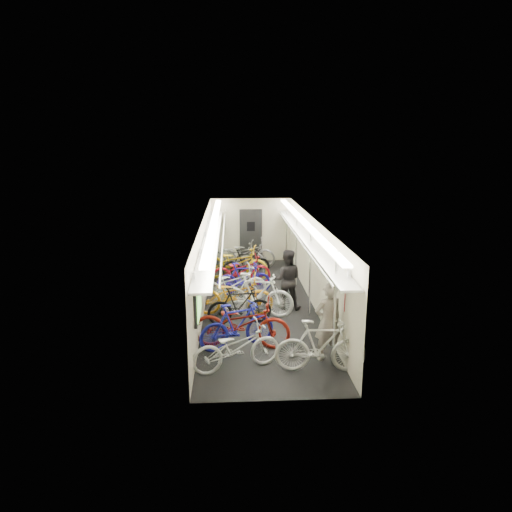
{
  "coord_description": "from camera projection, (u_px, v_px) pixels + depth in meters",
  "views": [
    {
      "loc": [
        -0.75,
        -12.09,
        4.32
      ],
      "look_at": [
        -0.02,
        0.97,
        1.15
      ],
      "focal_mm": 32.0,
      "sensor_mm": 36.0,
      "label": 1
    }
  ],
  "objects": [
    {
      "name": "train_car_shell",
      "position": [
        245.0,
        241.0,
        13.07
      ],
      "size": [
        10.0,
        10.0,
        10.0
      ],
      "color": "black",
      "rests_on": "ground"
    },
    {
      "name": "bicycle_3",
      "position": [
        240.0,
        305.0,
        11.26
      ],
      "size": [
        1.64,
        0.63,
        0.96
      ],
      "primitive_type": "imported",
      "rotation": [
        0.0,
        0.0,
        1.68
      ],
      "color": "black",
      "rests_on": "ground"
    },
    {
      "name": "bicycle_0",
      "position": [
        236.0,
        347.0,
        8.94
      ],
      "size": [
        1.91,
        1.16,
        0.95
      ],
      "primitive_type": "imported",
      "rotation": [
        0.0,
        0.0,
        1.88
      ],
      "color": "silver",
      "rests_on": "ground"
    },
    {
      "name": "bicycle_9",
      "position": [
        246.0,
        263.0,
        15.15
      ],
      "size": [
        1.77,
        0.99,
        1.02
      ],
      "primitive_type": "imported",
      "rotation": [
        0.0,
        0.0,
        1.89
      ],
      "color": "black",
      "rests_on": "ground"
    },
    {
      "name": "bicycle_12",
      "position": [
        236.0,
        256.0,
        16.04
      ],
      "size": [
        2.2,
        1.19,
        1.1
      ],
      "primitive_type": "imported",
      "rotation": [
        0.0,
        0.0,
        1.33
      ],
      "color": "slate",
      "rests_on": "ground"
    },
    {
      "name": "bicycle_6",
      "position": [
        232.0,
        284.0,
        12.81
      ],
      "size": [
        2.13,
        1.15,
        1.06
      ],
      "primitive_type": "imported",
      "rotation": [
        0.0,
        0.0,
        1.8
      ],
      "color": "silver",
      "rests_on": "ground"
    },
    {
      "name": "bicycle_11",
      "position": [
        321.0,
        346.0,
        8.85
      ],
      "size": [
        1.82,
        0.62,
        1.07
      ],
      "primitive_type": "imported",
      "rotation": [
        0.0,
        0.0,
        1.51
      ],
      "color": "silver",
      "rests_on": "ground"
    },
    {
      "name": "bicycle_5",
      "position": [
        257.0,
        295.0,
        11.74
      ],
      "size": [
        2.0,
        0.96,
        1.16
      ],
      "primitive_type": "imported",
      "rotation": [
        0.0,
        0.0,
        1.34
      ],
      "color": "silver",
      "rests_on": "ground"
    },
    {
      "name": "bicycle_7",
      "position": [
        244.0,
        278.0,
        13.53
      ],
      "size": [
        1.68,
        0.66,
        0.98
      ],
      "primitive_type": "imported",
      "rotation": [
        0.0,
        0.0,
        1.69
      ],
      "color": "#231AA0",
      "rests_on": "ground"
    },
    {
      "name": "bicycle_14",
      "position": [
        246.0,
        253.0,
        16.42
      ],
      "size": [
        2.1,
        0.79,
        1.09
      ],
      "primitive_type": "imported",
      "rotation": [
        0.0,
        0.0,
        1.54
      ],
      "color": "slate",
      "rests_on": "ground"
    },
    {
      "name": "bicycle_4",
      "position": [
        234.0,
        295.0,
        11.86
      ],
      "size": [
        2.11,
        0.89,
        1.08
      ],
      "primitive_type": "imported",
      "rotation": [
        0.0,
        0.0,
        1.49
      ],
      "color": "orange",
      "rests_on": "ground"
    },
    {
      "name": "bicycle_1",
      "position": [
        237.0,
        325.0,
        9.89
      ],
      "size": [
        1.8,
        1.1,
        1.05
      ],
      "primitive_type": "imported",
      "rotation": [
        0.0,
        0.0,
        1.95
      ],
      "color": "#181B95",
      "rests_on": "ground"
    },
    {
      "name": "bicycle_10",
      "position": [
        236.0,
        263.0,
        14.99
      ],
      "size": [
        2.3,
        1.36,
        1.14
      ],
      "primitive_type": "imported",
      "rotation": [
        0.0,
        0.0,
        1.28
      ],
      "color": "gold",
      "rests_on": "ground"
    },
    {
      "name": "passenger_mid",
      "position": [
        287.0,
        279.0,
        12.27
      ],
      "size": [
        0.88,
        0.73,
        1.64
      ],
      "primitive_type": "imported",
      "rotation": [
        0.0,
        0.0,
        2.99
      ],
      "color": "black",
      "rests_on": "ground"
    },
    {
      "name": "bicycle_2",
      "position": [
        242.0,
        323.0,
        9.91
      ],
      "size": [
        2.22,
        1.05,
        1.12
      ],
      "primitive_type": "imported",
      "rotation": [
        0.0,
        0.0,
        1.42
      ],
      "color": "maroon",
      "rests_on": "ground"
    },
    {
      "name": "backpack",
      "position": [
        351.0,
        302.0,
        9.1
      ],
      "size": [
        0.29,
        0.23,
        0.38
      ],
      "primitive_type": "cube",
      "rotation": [
        0.0,
        0.0,
        -0.38
      ],
      "color": "red",
      "rests_on": "passenger_near"
    },
    {
      "name": "passenger_near",
      "position": [
        328.0,
        322.0,
        9.29
      ],
      "size": [
        0.69,
        0.55,
        1.66
      ],
      "primitive_type": "imported",
      "rotation": [
        0.0,
        0.0,
        3.42
      ],
      "color": "gray",
      "rests_on": "ground"
    },
    {
      "name": "bicycle_8",
      "position": [
        241.0,
        271.0,
        14.3
      ],
      "size": [
        2.0,
        1.0,
        1.0
      ],
      "primitive_type": "imported",
      "rotation": [
        0.0,
        0.0,
        1.75
      ],
      "color": "maroon",
      "rests_on": "ground"
    }
  ]
}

